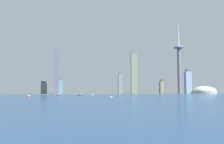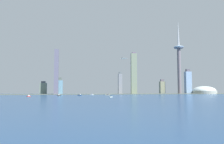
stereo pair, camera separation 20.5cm
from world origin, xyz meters
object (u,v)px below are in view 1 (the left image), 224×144
at_px(boat_5, 108,95).
at_px(airplane, 124,59).
at_px(skyscraper_0, 59,87).
at_px(channel_buoy_0, 142,95).
at_px(boat_0, 59,95).
at_px(skyscraper_3, 188,82).
at_px(boat_3, 92,95).
at_px(skyscraper_2, 120,84).
at_px(observation_tower, 179,60).
at_px(boat_6, 29,96).
at_px(skyscraper_5, 162,87).
at_px(channel_buoy_1, 58,95).
at_px(stadium_dome, 204,91).
at_px(skyscraper_1, 43,88).
at_px(skyscraper_6, 56,72).
at_px(boat_1, 111,97).
at_px(boat_2, 80,95).

height_order(boat_5, airplane, airplane).
relative_size(skyscraper_0, channel_buoy_0, 23.94).
bearing_deg(boat_5, boat_0, -138.21).
xyz_separation_m(skyscraper_3, channel_buoy_0, (-268.20, -174.74, -50.56)).
relative_size(skyscraper_0, boat_3, 4.78).
xyz_separation_m(skyscraper_2, boat_0, (-238.68, -171.05, -42.59)).
distance_m(observation_tower, airplane, 246.14).
bearing_deg(skyscraper_0, observation_tower, -2.08).
distance_m(boat_6, airplane, 427.22).
xyz_separation_m(skyscraper_2, skyscraper_3, (313.44, 6.20, 7.65)).
height_order(boat_3, boat_5, boat_5).
xyz_separation_m(boat_0, airplane, (255.06, 160.55, 148.83)).
height_order(observation_tower, boat_5, observation_tower).
relative_size(skyscraper_2, skyscraper_5, 1.44).
relative_size(skyscraper_3, channel_buoy_1, 53.08).
bearing_deg(stadium_dome, skyscraper_1, 176.16).
height_order(skyscraper_6, boat_5, skyscraper_6).
distance_m(observation_tower, boat_1, 476.09).
distance_m(skyscraper_2, skyscraper_3, 313.59).
xyz_separation_m(skyscraper_5, boat_3, (-330.99, -142.09, -28.21)).
bearing_deg(skyscraper_2, stadium_dome, -2.04).
bearing_deg(observation_tower, boat_2, -163.60).
xyz_separation_m(skyscraper_2, channel_buoy_1, (-243.47, -146.02, -43.30)).
height_order(skyscraper_0, channel_buoy_1, skyscraper_0).
bearing_deg(channel_buoy_1, boat_3, 20.61).
relative_size(skyscraper_6, channel_buoy_0, 62.31).
relative_size(boat_6, channel_buoy_1, 5.71).
distance_m(skyscraper_3, boat_6, 678.29).
bearing_deg(skyscraper_5, boat_2, -154.28).
bearing_deg(boat_2, boat_3, 88.50).
xyz_separation_m(skyscraper_6, boat_0, (23.10, -142.07, -87.32)).
relative_size(skyscraper_1, boat_5, 3.24).
bearing_deg(boat_2, stadium_dome, 60.52).
distance_m(boat_1, airplane, 342.06).
bearing_deg(boat_2, boat_1, -14.61).
relative_size(skyscraper_5, boat_0, 5.66).
distance_m(skyscraper_2, skyscraper_6, 267.15).
height_order(boat_3, boat_6, boat_6).
bearing_deg(skyscraper_1, skyscraper_2, -5.97).
relative_size(skyscraper_5, boat_2, 4.17).
xyz_separation_m(boat_3, boat_6, (-195.95, -120.96, 0.13)).
height_order(skyscraper_5, skyscraper_6, skyscraper_6).
distance_m(boat_0, channel_buoy_0, 283.93).
relative_size(stadium_dome, skyscraper_1, 1.93).
bearing_deg(boat_0, skyscraper_2, -133.51).
bearing_deg(airplane, skyscraper_5, 57.93).
bearing_deg(stadium_dome, skyscraper_5, 163.04).
bearing_deg(boat_6, boat_2, -20.50).
bearing_deg(skyscraper_3, skyscraper_1, 177.54).
relative_size(skyscraper_5, boat_3, 4.57).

